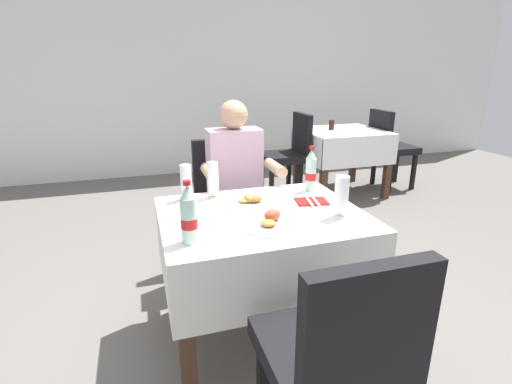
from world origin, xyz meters
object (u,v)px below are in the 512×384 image
object	(u,v)px
plate_far_diner	(249,201)
background_dining_table	(341,146)
chair_near_camera_side	(336,353)
beer_glass_left	(186,182)
main_dining_table	(262,245)
cola_bottle_secondary	(189,216)
seated_diner_far	(237,183)
plate_near_camera	(270,223)
background_chair_right	(390,144)
beer_glass_right	(341,196)
cola_bottle_primary	(311,171)
background_table_tumbler	(332,125)
beer_glass_middle	(213,179)
napkin_cutlery_set	(312,201)
chair_far_diner_seat	(227,200)
background_chair_left	(289,151)

from	to	relation	value
plate_far_diner	background_dining_table	size ratio (longest dim) A/B	0.27
chair_near_camera_side	beer_glass_left	world-z (taller)	chair_near_camera_side
main_dining_table	cola_bottle_secondary	world-z (taller)	cola_bottle_secondary
chair_near_camera_side	seated_diner_far	world-z (taller)	seated_diner_far
main_dining_table	plate_near_camera	world-z (taller)	plate_near_camera
background_dining_table	chair_near_camera_side	bearing A→B (deg)	-119.69
main_dining_table	background_dining_table	size ratio (longest dim) A/B	1.10
seated_diner_far	background_chair_right	size ratio (longest dim) A/B	1.30
plate_near_camera	beer_glass_right	size ratio (longest dim) A/B	1.18
plate_near_camera	beer_glass_left	xyz separation A→B (m)	(-0.32, 0.50, 0.08)
cola_bottle_primary	background_table_tumbler	xyz separation A→B (m)	(1.22, 2.03, -0.06)
beer_glass_right	main_dining_table	bearing A→B (deg)	155.29
plate_near_camera	beer_glass_middle	bearing A→B (deg)	109.17
chair_near_camera_side	beer_glass_right	bearing A→B (deg)	60.92
main_dining_table	napkin_cutlery_set	xyz separation A→B (m)	(0.31, 0.07, 0.19)
beer_glass_middle	chair_near_camera_side	bearing A→B (deg)	-80.49
chair_far_diner_seat	background_chair_right	xyz separation A→B (m)	(2.39, 1.41, 0.00)
cola_bottle_primary	cola_bottle_secondary	bearing A→B (deg)	-147.88
chair_near_camera_side	background_table_tumbler	size ratio (longest dim) A/B	8.82
chair_far_diner_seat	beer_glass_right	bearing A→B (deg)	-69.80
napkin_cutlery_set	background_chair_left	distance (m)	2.27
plate_far_diner	beer_glass_middle	size ratio (longest dim) A/B	1.22
beer_glass_left	beer_glass_middle	world-z (taller)	beer_glass_middle
chair_near_camera_side	background_chair_left	world-z (taller)	same
chair_far_diner_seat	cola_bottle_primary	distance (m)	0.74
chair_near_camera_side	plate_far_diner	bearing A→B (deg)	91.47
cola_bottle_primary	seated_diner_far	bearing A→B (deg)	128.23
chair_near_camera_side	background_dining_table	world-z (taller)	chair_near_camera_side
chair_near_camera_side	cola_bottle_primary	size ratio (longest dim) A/B	3.59
chair_far_diner_seat	plate_far_diner	distance (m)	0.70
background_dining_table	background_chair_left	xyz separation A→B (m)	(-0.67, 0.00, -0.02)
plate_near_camera	cola_bottle_primary	world-z (taller)	cola_bottle_primary
cola_bottle_primary	cola_bottle_secondary	world-z (taller)	cola_bottle_secondary
chair_far_diner_seat	beer_glass_left	world-z (taller)	chair_far_diner_seat
napkin_cutlery_set	cola_bottle_primary	bearing A→B (deg)	67.45
seated_diner_far	plate_near_camera	distance (m)	0.88
background_chair_right	background_table_tumbler	distance (m)	0.82
seated_diner_far	cola_bottle_primary	distance (m)	0.58
chair_near_camera_side	beer_glass_right	world-z (taller)	chair_near_camera_side
beer_glass_left	cola_bottle_primary	xyz separation A→B (m)	(0.72, -0.06, 0.02)
chair_far_diner_seat	beer_glass_middle	world-z (taller)	chair_far_diner_seat
beer_glass_right	napkin_cutlery_set	xyz separation A→B (m)	(-0.04, 0.23, -0.10)
main_dining_table	chair_near_camera_side	bearing A→B (deg)	-90.00
beer_glass_middle	beer_glass_left	bearing A→B (deg)	175.74
main_dining_table	chair_near_camera_side	distance (m)	0.80
plate_near_camera	beer_glass_middle	distance (m)	0.53
beer_glass_left	napkin_cutlery_set	world-z (taller)	beer_glass_left
chair_far_diner_seat	cola_bottle_primary	size ratio (longest dim) A/B	3.59
chair_far_diner_seat	background_chair_right	world-z (taller)	same
chair_far_diner_seat	beer_glass_left	size ratio (longest dim) A/B	4.89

